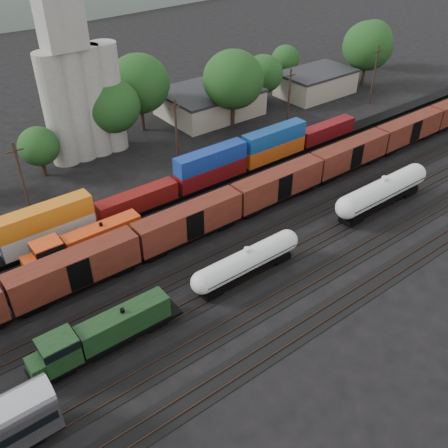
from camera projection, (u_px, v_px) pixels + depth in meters
ground at (196, 269)px, 60.62m from camera, size 600.00×600.00×0.00m
tracks at (196, 268)px, 60.59m from camera, size 180.00×33.20×0.20m
green_locomotive at (99, 336)px, 48.49m from camera, size 15.97×2.82×4.23m
tank_car_a at (247, 261)px, 57.92m from camera, size 15.41×2.76×4.04m
tank_car_b at (382, 191)px, 70.14m from camera, size 18.19×3.26×4.77m
orange_locomotive at (82, 244)px, 60.80m from camera, size 16.53×2.75×4.13m
boxcar_string at (316, 169)px, 74.97m from camera, size 184.40×2.90×4.20m
container_wall at (32, 236)px, 61.84m from camera, size 162.17×2.60×5.80m
grain_silo at (81, 91)px, 79.26m from camera, size 13.40×5.00×29.00m
industrial_sheds at (109, 137)px, 85.41m from camera, size 119.38×17.26×5.10m
tree_band at (87, 111)px, 81.37m from camera, size 167.65×21.88×14.26m
utility_poles at (106, 157)px, 71.38m from camera, size 122.20×0.36×12.00m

